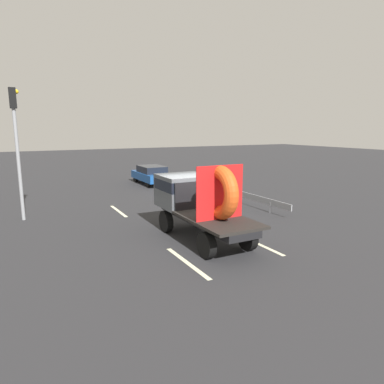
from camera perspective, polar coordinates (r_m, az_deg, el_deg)
The scene contains 9 objects.
ground_plane at distance 14.40m, azimuth 0.83°, elevation -6.80°, with size 120.00×120.00×0.00m, color #28282B.
flatbed_truck at distance 13.67m, azimuth 0.54°, elevation -1.01°, with size 2.02×5.35×3.04m.
distant_sedan at distance 26.89m, azimuth -6.76°, elevation 2.96°, with size 1.87×4.36×1.42m.
traffic_light at distance 17.73m, azimuth -27.24°, elevation 8.29°, with size 0.42×0.36×6.08m.
guardrail at distance 21.64m, azimuth 5.08°, elevation 0.50°, with size 0.10×12.13×0.71m.
lane_dash_left_near at distance 11.35m, azimuth -0.84°, elevation -11.67°, with size 2.94×0.16×0.01m, color beige.
lane_dash_left_far at distance 18.45m, azimuth -12.15°, elevation -3.12°, with size 2.80×0.16×0.01m, color beige.
lane_dash_right_near at distance 13.10m, azimuth 11.73°, elevation -8.80°, with size 2.26×0.16×0.01m, color beige.
lane_dash_right_far at distance 19.65m, azimuth -3.21°, elevation -2.06°, with size 2.86×0.16×0.01m, color beige.
Camera 1 is at (-6.61, -12.04, 4.31)m, focal length 32.01 mm.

